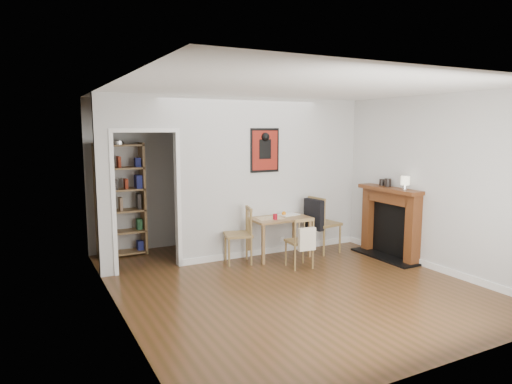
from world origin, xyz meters
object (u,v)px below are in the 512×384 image
mantel_lamp (405,181)px  ceramic_jar_a (388,183)px  dining_table (279,222)px  bookshelf (120,201)px  chair_left (238,235)px  ceramic_jar_b (382,182)px  fireplace (390,220)px  chair_front (300,242)px  chair_right (323,223)px  notebook (288,214)px  red_glass (275,217)px  orange_fruit (284,213)px

mantel_lamp → ceramic_jar_a: bearing=82.6°
dining_table → bookshelf: bearing=150.3°
ceramic_jar_a → dining_table: bearing=155.3°
chair_left → ceramic_jar_b: bearing=-13.4°
fireplace → ceramic_jar_a: (0.00, 0.10, 0.61)m
chair_front → mantel_lamp: (1.58, -0.53, 0.89)m
dining_table → bookshelf: (-2.28, 1.30, 0.34)m
chair_right → ceramic_jar_a: size_ratio=7.40×
dining_table → chair_left: 0.77m
chair_right → ceramic_jar_b: ceramic_jar_b is taller
chair_front → bookshelf: bookshelf is taller
chair_front → bookshelf: bearing=139.3°
chair_left → notebook: 1.03m
dining_table → fireplace: fireplace is taller
dining_table → chair_right: (0.81, -0.12, -0.08)m
dining_table → ceramic_jar_a: size_ratio=7.41×
red_glass → ceramic_jar_a: size_ratio=0.71×
dining_table → chair_left: chair_left is taller
orange_fruit → notebook: size_ratio=0.22×
red_glass → ceramic_jar_a: bearing=-19.0°
fireplace → red_glass: 1.91m
orange_fruit → red_glass: bearing=-143.4°
chair_right → chair_front: chair_right is taller
notebook → mantel_lamp: bearing=-43.9°
red_glass → ceramic_jar_b: ceramic_jar_b is taller
orange_fruit → dining_table: bearing=-149.7°
orange_fruit → ceramic_jar_b: size_ratio=0.69×
chair_left → ceramic_jar_b: size_ratio=8.49×
dining_table → ceramic_jar_a: (1.62, -0.75, 0.64)m
bookshelf → notebook: 2.80m
red_glass → orange_fruit: (0.29, 0.22, -0.01)m
chair_front → ceramic_jar_a: size_ratio=5.97×
ceramic_jar_b → mantel_lamp: bearing=-96.9°
chair_right → ceramic_jar_b: size_ratio=9.20×
chair_right → chair_front: bearing=-147.2°
chair_right → fireplace: bearing=-42.3°
chair_left → chair_right: (1.56, -0.09, 0.06)m
chair_front → red_glass: (-0.14, 0.51, 0.31)m
fireplace → notebook: 1.67m
fireplace → orange_fruit: fireplace is taller
chair_left → ceramic_jar_b: ceramic_jar_b is taller
ceramic_jar_a → chair_left: bearing=163.1°
chair_right → mantel_lamp: (0.76, -1.06, 0.79)m
fireplace → notebook: fireplace is taller
mantel_lamp → orange_fruit: bearing=138.5°
chair_left → chair_right: chair_right is taller
chair_front → fireplace: 1.66m
dining_table → fireplace: (1.62, -0.85, 0.03)m
mantel_lamp → ceramic_jar_a: size_ratio=1.62×
fireplace → ceramic_jar_b: ceramic_jar_b is taller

